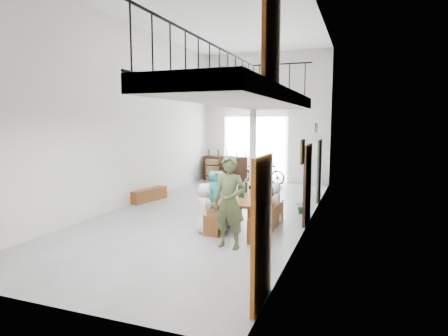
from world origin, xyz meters
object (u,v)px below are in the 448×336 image
at_px(tasting_table, 244,199).
at_px(oak_barrel, 213,170).
at_px(host_standing, 229,202).
at_px(side_bench, 149,195).
at_px(bench_inner, 222,216).
at_px(bicycle_near, 255,172).
at_px(serving_counter, 227,168).

xyz_separation_m(tasting_table, oak_barrel, (-3.51, 6.69, -0.23)).
bearing_deg(host_standing, side_bench, 145.94).
bearing_deg(bench_inner, oak_barrel, 107.68).
xyz_separation_m(oak_barrel, host_standing, (3.65, -8.18, 0.47)).
xyz_separation_m(bench_inner, bicycle_near, (-0.91, 6.47, 0.25)).
xyz_separation_m(bench_inner, side_bench, (-3.24, 1.87, -0.03)).
bearing_deg(serving_counter, bench_inner, -70.67).
distance_m(tasting_table, host_standing, 1.51).
distance_m(side_bench, oak_barrel, 4.78).
height_order(bench_inner, side_bench, bench_inner).
height_order(oak_barrel, host_standing, host_standing).
relative_size(bench_inner, bicycle_near, 1.10).
bearing_deg(tasting_table, host_standing, -86.13).
height_order(bench_inner, oak_barrel, oak_barrel).
xyz_separation_m(bench_inner, oak_barrel, (-2.90, 6.63, 0.24)).
bearing_deg(serving_counter, oak_barrel, -154.07).
xyz_separation_m(side_bench, bicycle_near, (2.33, 4.60, 0.29)).
xyz_separation_m(tasting_table, host_standing, (0.14, -1.49, 0.24)).
height_order(tasting_table, oak_barrel, oak_barrel).
bearing_deg(side_bench, bench_inner, -29.99).
relative_size(bench_inner, oak_barrel, 2.16).
height_order(oak_barrel, serving_counter, serving_counter).
relative_size(serving_counter, bicycle_near, 1.09).
bearing_deg(serving_counter, tasting_table, -66.43).
bearing_deg(side_bench, tasting_table, -26.67).
distance_m(bench_inner, oak_barrel, 7.24).
bearing_deg(oak_barrel, bicycle_near, -4.45).
height_order(tasting_table, bicycle_near, bicycle_near).
bearing_deg(bench_inner, side_bench, 144.04).
bearing_deg(bicycle_near, host_standing, -140.82).
height_order(bench_inner, bicycle_near, bicycle_near).
relative_size(tasting_table, bench_inner, 1.07).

